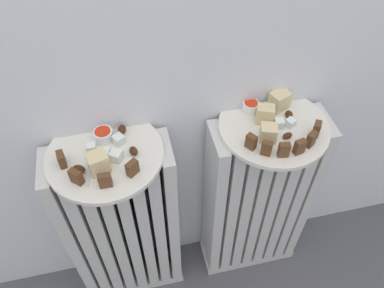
% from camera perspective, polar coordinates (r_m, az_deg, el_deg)
% --- Properties ---
extents(radiator_left, '(0.32, 0.13, 0.67)m').
position_cam_1_polar(radiator_left, '(1.20, -9.98, -12.22)').
color(radiator_left, silver).
rests_on(radiator_left, ground_plane).
extents(radiator_right, '(0.32, 0.13, 0.67)m').
position_cam_1_polar(radiator_right, '(1.25, 9.49, -8.53)').
color(radiator_right, silver).
rests_on(radiator_right, ground_plane).
extents(plate_left, '(0.28, 0.28, 0.01)m').
position_cam_1_polar(plate_left, '(0.92, -12.77, -1.57)').
color(plate_left, silver).
rests_on(plate_left, radiator_left).
extents(plate_right, '(0.28, 0.28, 0.01)m').
position_cam_1_polar(plate_right, '(0.98, 11.98, 2.56)').
color(plate_right, silver).
rests_on(plate_right, radiator_right).
extents(dark_cake_slice_left_0, '(0.02, 0.03, 0.04)m').
position_cam_1_polar(dark_cake_slice_left_0, '(0.90, -18.74, -2.18)').
color(dark_cake_slice_left_0, '#56351E').
rests_on(dark_cake_slice_left_0, plate_left).
extents(dark_cake_slice_left_1, '(0.03, 0.03, 0.04)m').
position_cam_1_polar(dark_cake_slice_left_1, '(0.86, -16.75, -4.67)').
color(dark_cake_slice_left_1, '#56351E').
rests_on(dark_cake_slice_left_1, plate_left).
extents(dark_cake_slice_left_2, '(0.03, 0.02, 0.04)m').
position_cam_1_polar(dark_cake_slice_left_2, '(0.84, -12.74, -5.28)').
color(dark_cake_slice_left_2, '#56351E').
rests_on(dark_cake_slice_left_2, plate_left).
extents(dark_cake_slice_left_3, '(0.03, 0.03, 0.04)m').
position_cam_1_polar(dark_cake_slice_left_3, '(0.85, -8.82, -3.55)').
color(dark_cake_slice_left_3, '#56351E').
rests_on(dark_cake_slice_left_3, plate_left).
extents(marble_cake_slice_left_0, '(0.05, 0.05, 0.05)m').
position_cam_1_polar(marble_cake_slice_left_0, '(0.87, -13.69, -2.70)').
color(marble_cake_slice_left_0, beige).
rests_on(marble_cake_slice_left_0, plate_left).
extents(turkish_delight_left_0, '(0.03, 0.03, 0.02)m').
position_cam_1_polar(turkish_delight_left_0, '(0.89, -11.14, -1.74)').
color(turkish_delight_left_0, white).
rests_on(turkish_delight_left_0, plate_left).
extents(turkish_delight_left_1, '(0.03, 0.03, 0.02)m').
position_cam_1_polar(turkish_delight_left_1, '(0.90, -12.75, -1.36)').
color(turkish_delight_left_1, white).
rests_on(turkish_delight_left_1, plate_left).
extents(turkish_delight_left_2, '(0.03, 0.03, 0.02)m').
position_cam_1_polar(turkish_delight_left_2, '(0.92, -10.76, 0.62)').
color(turkish_delight_left_2, white).
rests_on(turkish_delight_left_2, plate_left).
extents(turkish_delight_left_3, '(0.02, 0.02, 0.02)m').
position_cam_1_polar(turkish_delight_left_3, '(0.92, -14.64, -0.52)').
color(turkish_delight_left_3, white).
rests_on(turkish_delight_left_3, plate_left).
extents(medjool_date_left_0, '(0.02, 0.03, 0.02)m').
position_cam_1_polar(medjool_date_left_0, '(0.95, -10.32, 2.15)').
color(medjool_date_left_0, '#3D1E0F').
rests_on(medjool_date_left_0, plate_left).
extents(medjool_date_left_1, '(0.02, 0.03, 0.02)m').
position_cam_1_polar(medjool_date_left_1, '(0.89, -8.65, -1.03)').
color(medjool_date_left_1, '#3D1E0F').
rests_on(medjool_date_left_1, plate_left).
extents(medjool_date_left_2, '(0.03, 0.03, 0.02)m').
position_cam_1_polar(medjool_date_left_2, '(0.89, -16.39, -3.57)').
color(medjool_date_left_2, '#3D1E0F').
rests_on(medjool_date_left_2, plate_left).
extents(medjool_date_left_3, '(0.02, 0.02, 0.02)m').
position_cam_1_polar(medjool_date_left_3, '(0.97, -14.26, 2.57)').
color(medjool_date_left_3, '#3D1E0F').
rests_on(medjool_date_left_3, plate_left).
extents(jam_bowl_left, '(0.05, 0.05, 0.03)m').
position_cam_1_polar(jam_bowl_left, '(0.93, -12.99, 1.36)').
color(jam_bowl_left, white).
rests_on(jam_bowl_left, plate_left).
extents(dark_cake_slice_right_0, '(0.03, 0.03, 0.04)m').
position_cam_1_polar(dark_cake_slice_right_0, '(0.90, 8.74, 0.33)').
color(dark_cake_slice_right_0, '#56351E').
rests_on(dark_cake_slice_right_0, plate_right).
extents(dark_cake_slice_right_1, '(0.03, 0.03, 0.04)m').
position_cam_1_polar(dark_cake_slice_right_1, '(0.89, 10.99, -0.62)').
color(dark_cake_slice_right_1, '#56351E').
rests_on(dark_cake_slice_right_1, plate_right).
extents(dark_cake_slice_right_2, '(0.03, 0.02, 0.04)m').
position_cam_1_polar(dark_cake_slice_right_2, '(0.90, 13.44, -0.88)').
color(dark_cake_slice_right_2, '#56351E').
rests_on(dark_cake_slice_right_2, plate_right).
extents(dark_cake_slice_right_3, '(0.03, 0.02, 0.04)m').
position_cam_1_polar(dark_cake_slice_right_3, '(0.91, 15.64, -0.41)').
color(dark_cake_slice_right_3, '#56351E').
rests_on(dark_cake_slice_right_3, plate_right).
extents(dark_cake_slice_right_4, '(0.03, 0.03, 0.04)m').
position_cam_1_polar(dark_cake_slice_right_4, '(0.94, 17.22, 0.66)').
color(dark_cake_slice_right_4, '#56351E').
rests_on(dark_cake_slice_right_4, plate_right).
extents(dark_cake_slice_right_5, '(0.03, 0.03, 0.04)m').
position_cam_1_polar(dark_cake_slice_right_5, '(0.96, 17.96, 2.12)').
color(dark_cake_slice_right_5, '#56351E').
rests_on(dark_cake_slice_right_5, plate_right).
extents(marble_cake_slice_right_0, '(0.05, 0.05, 0.04)m').
position_cam_1_polar(marble_cake_slice_right_0, '(0.92, 11.22, 1.58)').
color(marble_cake_slice_right_0, beige).
rests_on(marble_cake_slice_right_0, plate_right).
extents(marble_cake_slice_right_1, '(0.06, 0.05, 0.05)m').
position_cam_1_polar(marble_cake_slice_right_1, '(1.01, 12.81, 6.31)').
color(marble_cake_slice_right_1, beige).
rests_on(marble_cake_slice_right_1, plate_right).
extents(marble_cake_slice_right_2, '(0.05, 0.05, 0.05)m').
position_cam_1_polar(marble_cake_slice_right_2, '(0.96, 10.76, 4.32)').
color(marble_cake_slice_right_2, beige).
rests_on(marble_cake_slice_right_2, plate_right).
extents(turkish_delight_right_0, '(0.03, 0.03, 0.02)m').
position_cam_1_polar(turkish_delight_right_0, '(0.97, 12.76, 2.98)').
color(turkish_delight_right_0, white).
rests_on(turkish_delight_right_0, plate_right).
extents(turkish_delight_right_1, '(0.03, 0.03, 0.02)m').
position_cam_1_polar(turkish_delight_right_1, '(0.98, 14.36, 3.06)').
color(turkish_delight_right_1, white).
rests_on(turkish_delight_right_1, plate_right).
extents(turkish_delight_right_2, '(0.03, 0.03, 0.02)m').
position_cam_1_polar(turkish_delight_right_2, '(1.00, 10.91, 5.32)').
color(turkish_delight_right_2, white).
rests_on(turkish_delight_right_2, plate_right).
extents(medjool_date_right_0, '(0.02, 0.03, 0.02)m').
position_cam_1_polar(medjool_date_right_0, '(1.00, 14.15, 4.28)').
color(medjool_date_right_0, '#3D1E0F').
rests_on(medjool_date_right_0, plate_right).
extents(medjool_date_right_1, '(0.03, 0.02, 0.01)m').
position_cam_1_polar(medjool_date_right_1, '(0.95, 13.93, 1.20)').
color(medjool_date_right_1, '#3D1E0F').
rests_on(medjool_date_right_1, plate_right).
extents(jam_bowl_right, '(0.04, 0.04, 0.03)m').
position_cam_1_polar(jam_bowl_right, '(0.99, 8.67, 5.57)').
color(jam_bowl_right, white).
rests_on(jam_bowl_right, plate_right).
extents(fork, '(0.03, 0.10, 0.00)m').
position_cam_1_polar(fork, '(0.90, -14.81, -3.17)').
color(fork, silver).
rests_on(fork, plate_left).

